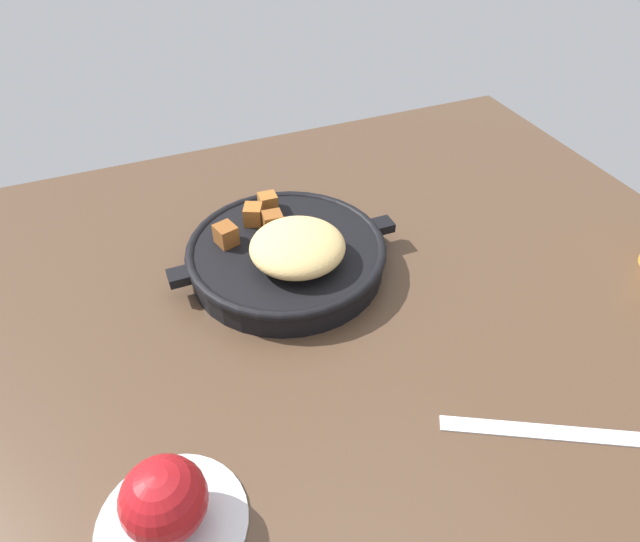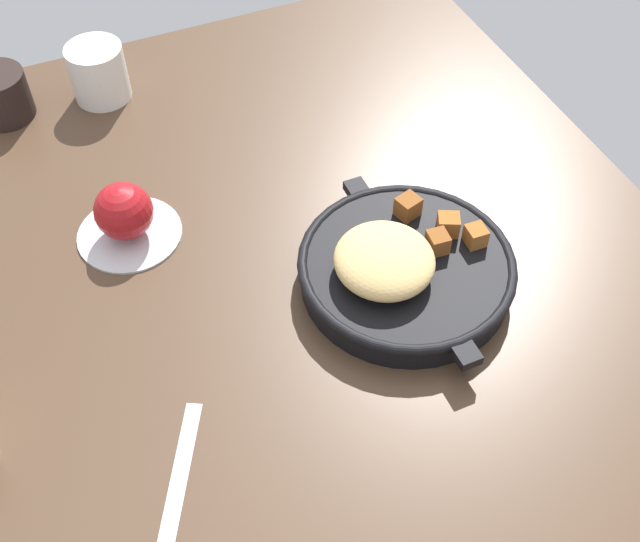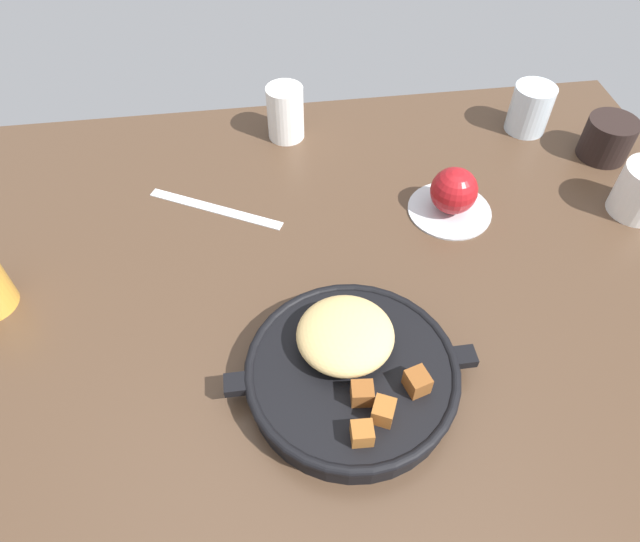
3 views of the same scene
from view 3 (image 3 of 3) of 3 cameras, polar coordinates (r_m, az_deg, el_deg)
name	(u,v)px [view 3 (image 3 of 3)]	position (r cm, az deg, el deg)	size (l,w,h in cm)	color
ground_plane	(351,305)	(74.47, 3.14, -3.50)	(111.82, 91.86, 2.40)	#473323
cast_iron_skillet	(351,368)	(64.58, 3.18, -9.83)	(28.60, 24.27, 7.67)	black
saucer_plate	(449,210)	(86.65, 12.98, 6.08)	(12.41, 12.41, 0.60)	#B7BABF
red_apple	(454,191)	(84.21, 13.42, 7.92)	(6.84, 6.84, 6.84)	maroon
butter_knife	(215,208)	(86.26, -10.57, 6.25)	(21.56, 1.60, 0.36)	silver
water_glass_short	(530,109)	(104.58, 20.51, 15.15)	(6.83, 6.83, 8.04)	silver
coffee_mug_dark	(607,138)	(103.74, 27.11, 11.86)	(7.86, 7.86, 6.58)	black
white_creamer_pitcher	(285,113)	(96.66, -3.52, 15.70)	(6.06, 6.06, 9.06)	white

